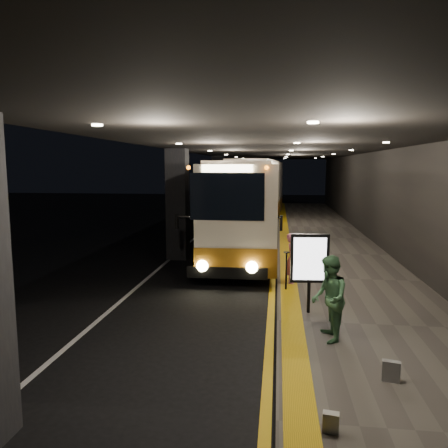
# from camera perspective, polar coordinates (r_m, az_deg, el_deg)

# --- Properties ---
(ground) EXTENTS (90.00, 90.00, 0.00)m
(ground) POSITION_cam_1_polar(r_m,az_deg,el_deg) (13.76, -3.61, -8.10)
(ground) COLOR black
(lane_line_white) EXTENTS (0.12, 50.00, 0.01)m
(lane_line_white) POSITION_cam_1_polar(r_m,az_deg,el_deg) (18.89, -6.18, -3.82)
(lane_line_white) COLOR silver
(lane_line_white) RESTS_ON ground
(kerb_stripe_yellow) EXTENTS (0.18, 50.00, 0.01)m
(kerb_stripe_yellow) POSITION_cam_1_polar(r_m,az_deg,el_deg) (18.40, 6.54, -4.13)
(kerb_stripe_yellow) COLOR gold
(kerb_stripe_yellow) RESTS_ON ground
(sidewalk) EXTENTS (4.50, 50.00, 0.15)m
(sidewalk) POSITION_cam_1_polar(r_m,az_deg,el_deg) (18.52, 14.01, -4.00)
(sidewalk) COLOR #514C44
(sidewalk) RESTS_ON ground
(tactile_strip) EXTENTS (0.50, 50.00, 0.01)m
(tactile_strip) POSITION_cam_1_polar(r_m,az_deg,el_deg) (18.37, 8.11, -3.69)
(tactile_strip) COLOR gold
(tactile_strip) RESTS_ON sidewalk
(terminal_wall) EXTENTS (0.10, 50.00, 6.00)m
(terminal_wall) POSITION_cam_1_polar(r_m,az_deg,el_deg) (18.59, 21.22, 4.85)
(terminal_wall) COLOR black
(terminal_wall) RESTS_ON ground
(support_columns) EXTENTS (0.80, 24.80, 4.40)m
(support_columns) POSITION_cam_1_polar(r_m,az_deg,el_deg) (17.54, -6.07, 2.56)
(support_columns) COLOR black
(support_columns) RESTS_ON ground
(canopy) EXTENTS (9.00, 50.00, 0.40)m
(canopy) POSITION_cam_1_polar(r_m,az_deg,el_deg) (18.04, 7.25, 10.31)
(canopy) COLOR black
(canopy) RESTS_ON support_columns
(coach_main) EXTENTS (2.98, 12.18, 3.77)m
(coach_main) POSITION_cam_1_polar(r_m,az_deg,el_deg) (18.75, 2.51, 1.72)
(coach_main) COLOR beige
(coach_main) RESTS_ON ground
(coach_second) EXTENTS (3.36, 12.83, 3.99)m
(coach_second) POSITION_cam_1_polar(r_m,az_deg,el_deg) (28.30, 4.33, 3.88)
(coach_second) COLOR beige
(coach_second) RESTS_ON ground
(passenger_boarding) EXTENTS (0.48, 0.63, 1.53)m
(passenger_boarding) POSITION_cam_1_polar(r_m,az_deg,el_deg) (13.51, 8.92, -4.47)
(passenger_boarding) COLOR #B55470
(passenger_boarding) RESTS_ON sidewalk
(passenger_waiting_green) EXTENTS (0.58, 0.89, 1.77)m
(passenger_waiting_green) POSITION_cam_1_polar(r_m,az_deg,el_deg) (9.25, 13.57, -9.45)
(passenger_waiting_green) COLOR #396740
(passenger_waiting_green) RESTS_ON sidewalk
(bag_polka) EXTENTS (0.31, 0.19, 0.35)m
(bag_polka) POSITION_cam_1_polar(r_m,az_deg,el_deg) (8.14, 21.00, -17.52)
(bag_polka) COLOR black
(bag_polka) RESTS_ON sidewalk
(bag_plain) EXTENTS (0.23, 0.16, 0.27)m
(bag_plain) POSITION_cam_1_polar(r_m,az_deg,el_deg) (6.61, 13.78, -23.85)
(bag_plain) COLOR #B1AEA5
(bag_plain) RESTS_ON sidewalk
(info_sign) EXTENTS (0.92, 0.19, 1.95)m
(info_sign) POSITION_cam_1_polar(r_m,az_deg,el_deg) (10.75, 11.12, -4.62)
(info_sign) COLOR black
(info_sign) RESTS_ON sidewalk
(stanchion_post) EXTENTS (0.05, 0.05, 1.11)m
(stanchion_post) POSITION_cam_1_polar(r_m,az_deg,el_deg) (12.81, 8.13, -6.10)
(stanchion_post) COLOR black
(stanchion_post) RESTS_ON sidewalk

